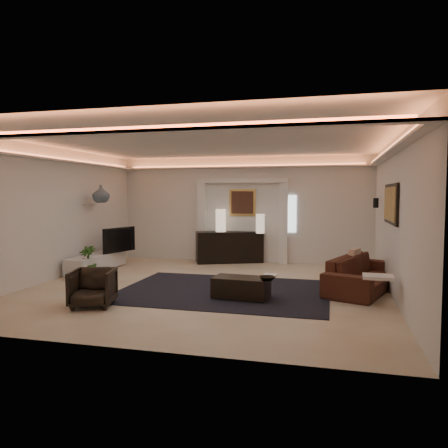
% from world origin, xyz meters
% --- Properties ---
extents(floor, '(7.00, 7.00, 0.00)m').
position_xyz_m(floor, '(0.00, 0.00, 0.00)').
color(floor, beige).
rests_on(floor, ground).
extents(ceiling, '(7.00, 7.00, 0.00)m').
position_xyz_m(ceiling, '(0.00, 0.00, 2.90)').
color(ceiling, white).
rests_on(ceiling, ground).
extents(wall_back, '(7.00, 0.00, 7.00)m').
position_xyz_m(wall_back, '(0.00, 3.50, 1.45)').
color(wall_back, silver).
rests_on(wall_back, ground).
extents(wall_front, '(7.00, 0.00, 7.00)m').
position_xyz_m(wall_front, '(0.00, -3.50, 1.45)').
color(wall_front, silver).
rests_on(wall_front, ground).
extents(wall_left, '(0.00, 7.00, 7.00)m').
position_xyz_m(wall_left, '(-3.50, 0.00, 1.45)').
color(wall_left, silver).
rests_on(wall_left, ground).
extents(wall_right, '(0.00, 7.00, 7.00)m').
position_xyz_m(wall_right, '(3.50, 0.00, 1.45)').
color(wall_right, silver).
rests_on(wall_right, ground).
extents(cove_soffit, '(7.00, 7.00, 0.04)m').
position_xyz_m(cove_soffit, '(0.00, 0.00, 2.62)').
color(cove_soffit, silver).
rests_on(cove_soffit, ceiling).
extents(daylight_slit, '(0.25, 0.03, 1.00)m').
position_xyz_m(daylight_slit, '(1.35, 3.48, 1.35)').
color(daylight_slit, white).
rests_on(daylight_slit, wall_back).
extents(area_rug, '(4.00, 3.00, 0.01)m').
position_xyz_m(area_rug, '(0.40, -0.20, 0.01)').
color(area_rug, black).
rests_on(area_rug, ground).
extents(pilaster_left, '(0.22, 0.20, 2.20)m').
position_xyz_m(pilaster_left, '(-1.15, 3.40, 1.10)').
color(pilaster_left, silver).
rests_on(pilaster_left, ground).
extents(pilaster_right, '(0.22, 0.20, 2.20)m').
position_xyz_m(pilaster_right, '(1.15, 3.40, 1.10)').
color(pilaster_right, silver).
rests_on(pilaster_right, ground).
extents(alcove_header, '(2.52, 0.20, 0.12)m').
position_xyz_m(alcove_header, '(0.00, 3.40, 2.25)').
color(alcove_header, silver).
rests_on(alcove_header, wall_back).
extents(painting_frame, '(0.74, 0.04, 0.74)m').
position_xyz_m(painting_frame, '(0.00, 3.47, 1.65)').
color(painting_frame, tan).
rests_on(painting_frame, wall_back).
extents(painting_canvas, '(0.62, 0.02, 0.62)m').
position_xyz_m(painting_canvas, '(0.00, 3.44, 1.65)').
color(painting_canvas, '#4C2D1E').
rests_on(painting_canvas, wall_back).
extents(art_panel_frame, '(0.04, 1.64, 0.74)m').
position_xyz_m(art_panel_frame, '(3.47, 0.30, 1.70)').
color(art_panel_frame, black).
rests_on(art_panel_frame, wall_right).
extents(art_panel_gold, '(0.02, 1.50, 0.62)m').
position_xyz_m(art_panel_gold, '(3.44, 0.30, 1.70)').
color(art_panel_gold, tan).
rests_on(art_panel_gold, wall_right).
extents(wall_sconce, '(0.12, 0.12, 0.22)m').
position_xyz_m(wall_sconce, '(3.38, 2.20, 1.68)').
color(wall_sconce, black).
rests_on(wall_sconce, wall_right).
extents(wall_niche, '(0.10, 0.55, 0.04)m').
position_xyz_m(wall_niche, '(-3.44, 1.40, 1.65)').
color(wall_niche, silver).
rests_on(wall_niche, wall_left).
extents(console, '(1.89, 1.23, 0.90)m').
position_xyz_m(console, '(-0.32, 3.25, 0.40)').
color(console, black).
rests_on(console, ground).
extents(lamp_left, '(0.36, 0.36, 0.62)m').
position_xyz_m(lamp_left, '(-0.55, 3.19, 1.09)').
color(lamp_left, beige).
rests_on(lamp_left, console).
extents(lamp_right, '(0.30, 0.30, 0.51)m').
position_xyz_m(lamp_right, '(0.58, 2.97, 1.09)').
color(lamp_right, beige).
rests_on(lamp_right, console).
extents(media_ledge, '(0.55, 2.08, 0.39)m').
position_xyz_m(media_ledge, '(-3.15, 1.15, 0.22)').
color(media_ledge, silver).
rests_on(media_ledge, ground).
extents(tv, '(1.07, 0.44, 0.62)m').
position_xyz_m(tv, '(-2.89, 1.65, 0.76)').
color(tv, black).
rests_on(tv, media_ledge).
extents(figurine, '(0.19, 0.19, 0.40)m').
position_xyz_m(figurine, '(-2.89, 2.15, 0.64)').
color(figurine, black).
rests_on(figurine, media_ledge).
extents(ginger_jar, '(0.54, 0.54, 0.43)m').
position_xyz_m(ginger_jar, '(-3.10, 1.32, 1.89)').
color(ginger_jar, '#4B545D').
rests_on(ginger_jar, wall_niche).
extents(plant, '(0.42, 0.42, 0.70)m').
position_xyz_m(plant, '(-2.97, 0.46, 0.35)').
color(plant, '#214714').
rests_on(plant, ground).
extents(sofa, '(2.46, 1.63, 0.67)m').
position_xyz_m(sofa, '(3.03, 0.50, 0.33)').
color(sofa, '#39271D').
rests_on(sofa, ground).
extents(throw_blanket, '(0.50, 0.41, 0.05)m').
position_xyz_m(throw_blanket, '(3.15, -0.93, 0.55)').
color(throw_blanket, beige).
rests_on(throw_blanket, sofa).
extents(throw_pillow, '(0.27, 0.45, 0.43)m').
position_xyz_m(throw_pillow, '(2.88, 0.92, 0.55)').
color(throw_pillow, tan).
rests_on(throw_pillow, sofa).
extents(coffee_table, '(1.03, 0.61, 0.37)m').
position_xyz_m(coffee_table, '(0.85, -0.69, 0.20)').
color(coffee_table, black).
rests_on(coffee_table, ground).
extents(bowl, '(0.36, 0.36, 0.07)m').
position_xyz_m(bowl, '(1.34, -0.86, 0.44)').
color(bowl, black).
rests_on(bowl, coffee_table).
extents(magazine, '(0.26, 0.20, 0.03)m').
position_xyz_m(magazine, '(1.34, -0.42, 0.42)').
color(magazine, white).
rests_on(magazine, coffee_table).
extents(armchair, '(0.83, 0.85, 0.63)m').
position_xyz_m(armchair, '(-1.45, -1.84, 0.32)').
color(armchair, black).
rests_on(armchair, ground).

